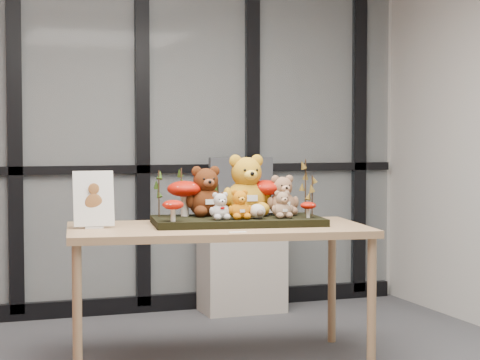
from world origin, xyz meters
name	(u,v)px	position (x,y,z in m)	size (l,w,h in m)	color
room_shell	(167,48)	(0.00, 0.00, 1.68)	(5.00, 5.00, 5.00)	beige
glass_partition	(80,118)	(0.00, 2.47, 1.42)	(4.90, 0.06, 2.78)	#2D383F
display_table	(218,237)	(0.53, 0.94, 0.72)	(1.78, 1.07, 0.78)	#A57D59
diorama_tray	(237,221)	(0.66, 0.98, 0.80)	(0.96, 0.48, 0.04)	black
bear_pooh_yellow	(246,182)	(0.75, 1.07, 1.02)	(0.30, 0.27, 0.39)	orange
bear_brown_medium	(206,189)	(0.52, 1.12, 0.99)	(0.25, 0.22, 0.32)	#4B200C
bear_tan_back	(282,193)	(0.96, 1.02, 0.96)	(0.20, 0.18, 0.26)	#8F6447
bear_small_yellow	(240,203)	(0.64, 0.87, 0.92)	(0.14, 0.13, 0.18)	orange
bear_white_bow	(220,205)	(0.53, 0.87, 0.91)	(0.13, 0.12, 0.17)	beige
bear_beige_small	(282,203)	(0.89, 0.85, 0.91)	(0.13, 0.12, 0.17)	#997457
plush_cream_hedgehog	(257,211)	(0.74, 0.85, 0.87)	(0.07, 0.06, 0.09)	beige
mushroom_back_left	(185,197)	(0.40, 1.14, 0.94)	(0.20, 0.20, 0.23)	#A41005
mushroom_back_right	(265,196)	(0.87, 1.08, 0.94)	(0.20, 0.20, 0.23)	#A41005
mushroom_front_left	(173,210)	(0.25, 0.86, 0.89)	(0.12, 0.12, 0.13)	#A41005
mushroom_front_right	(308,209)	(1.04, 0.81, 0.88)	(0.09, 0.09, 0.10)	#A41005
sprig_green_far_left	(159,194)	(0.25, 1.17, 0.96)	(0.05, 0.05, 0.27)	#17320B
sprig_green_mid_left	(181,192)	(0.39, 1.20, 0.97)	(0.05, 0.05, 0.28)	#17320B
sprig_dry_far_right	(305,187)	(1.11, 1.02, 0.99)	(0.05, 0.05, 0.33)	brown
sprig_dry_mid_right	(312,196)	(1.10, 0.89, 0.94)	(0.05, 0.05, 0.24)	brown
sprig_green_centre	(218,199)	(0.61, 1.18, 0.92)	(0.05, 0.05, 0.18)	#17320B
sign_holder	(94,201)	(-0.15, 1.05, 0.93)	(0.23, 0.07, 0.32)	silver
label_card	(238,232)	(0.54, 0.60, 0.79)	(0.09, 0.03, 0.00)	white
cabinet	(242,258)	(1.14, 2.26, 0.40)	(0.59, 0.35, 0.79)	#B1A99E
monitor	(241,181)	(1.14, 2.28, 0.96)	(0.48, 0.05, 0.34)	#484A50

